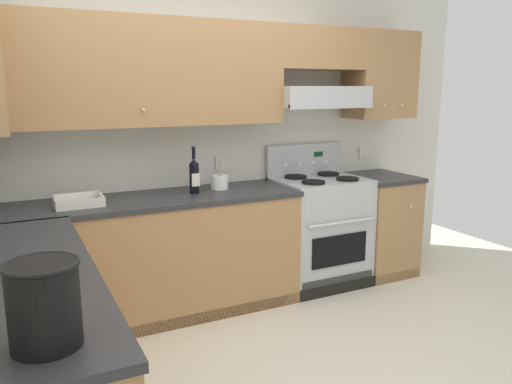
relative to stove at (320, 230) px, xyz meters
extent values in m
cube|color=silver|center=(-0.69, 0.37, 0.80)|extent=(4.68, 0.12, 2.55)
cube|color=#A87A4C|center=(-1.52, 0.13, 1.32)|extent=(2.23, 0.34, 0.76)
cube|color=#A87A4C|center=(0.70, 0.13, 1.32)|extent=(0.60, 0.34, 0.76)
cube|color=#A87A4C|center=(0.00, 0.13, 1.53)|extent=(0.80, 0.34, 0.34)
cube|color=#B7BABC|center=(0.00, 0.09, 1.14)|extent=(0.80, 0.46, 0.17)
cube|color=#B7BABC|center=(0.00, -0.13, 1.07)|extent=(0.80, 0.03, 0.04)
sphere|color=silver|center=(-1.52, -0.05, 1.06)|extent=(0.02, 0.02, 0.02)
sphere|color=silver|center=(0.60, -0.05, 1.06)|extent=(0.02, 0.02, 0.02)
sphere|color=silver|center=(0.80, -0.05, 1.06)|extent=(0.02, 0.02, 0.02)
cube|color=silver|center=(-0.81, 0.29, 0.60)|extent=(0.08, 0.01, 0.12)
cube|color=silver|center=(-0.81, 0.29, 0.62)|extent=(0.03, 0.00, 0.03)
cube|color=silver|center=(-0.81, 0.29, 0.58)|extent=(0.03, 0.00, 0.03)
cube|color=silver|center=(0.67, 0.29, 0.60)|extent=(0.08, 0.01, 0.12)
cube|color=silver|center=(0.67, 0.29, 0.62)|extent=(0.03, 0.00, 0.03)
cube|color=silver|center=(0.67, 0.29, 0.58)|extent=(0.03, 0.00, 0.03)
cube|color=#A87A4C|center=(-1.53, -0.01, -0.04)|extent=(2.30, 0.61, 0.87)
cube|color=#2D2D30|center=(-1.53, -0.01, 0.41)|extent=(2.32, 0.63, 0.04)
cube|color=#A87A4C|center=(0.64, -0.01, -0.04)|extent=(0.51, 0.61, 0.87)
cube|color=#2D2D30|center=(0.64, -0.01, 0.41)|extent=(0.54, 0.63, 0.04)
cube|color=black|center=(-0.89, -0.28, -0.43)|extent=(3.54, 0.06, 0.09)
sphere|color=silver|center=(-1.99, -0.33, 0.20)|extent=(0.03, 0.03, 0.03)
sphere|color=silver|center=(0.72, -0.33, 0.20)|extent=(0.03, 0.03, 0.03)
cube|color=#A87A4C|center=(-2.40, -1.26, -0.04)|extent=(0.61, 1.89, 0.87)
cube|color=#2D2D30|center=(-2.40, -1.26, 0.41)|extent=(0.63, 1.91, 0.04)
cube|color=#B7BABC|center=(0.00, 0.00, -0.02)|extent=(0.76, 0.58, 0.91)
cube|color=black|center=(0.00, -0.30, -0.10)|extent=(0.53, 0.01, 0.26)
cylinder|color=silver|center=(0.00, -0.32, 0.14)|extent=(0.65, 0.02, 0.02)
cube|color=#333333|center=(0.00, -0.30, -0.38)|extent=(0.70, 0.01, 0.11)
cube|color=#B7BABC|center=(0.00, 0.00, 0.44)|extent=(0.76, 0.58, 0.02)
cube|color=#B7BABC|center=(0.00, 0.27, 0.58)|extent=(0.76, 0.04, 0.29)
cube|color=#053F0C|center=(0.13, 0.25, 0.63)|extent=(0.09, 0.01, 0.04)
cylinder|color=black|center=(-0.17, -0.14, 0.46)|extent=(0.19, 0.19, 0.02)
cylinder|color=black|center=(-0.17, -0.14, 0.45)|extent=(0.07, 0.07, 0.01)
cylinder|color=black|center=(0.17, -0.14, 0.46)|extent=(0.19, 0.19, 0.02)
cylinder|color=black|center=(0.17, -0.14, 0.45)|extent=(0.07, 0.07, 0.01)
cylinder|color=black|center=(-0.17, 0.14, 0.46)|extent=(0.19, 0.19, 0.02)
cylinder|color=black|center=(-0.17, 0.14, 0.45)|extent=(0.07, 0.07, 0.01)
cylinder|color=black|center=(0.17, 0.14, 0.46)|extent=(0.19, 0.19, 0.02)
cylinder|color=black|center=(0.17, 0.14, 0.45)|extent=(0.07, 0.07, 0.01)
cylinder|color=white|center=(-0.21, 0.25, 0.55)|extent=(0.04, 0.02, 0.04)
cylinder|color=white|center=(-0.07, 0.25, 0.55)|extent=(0.04, 0.02, 0.04)
cylinder|color=white|center=(0.07, 0.25, 0.55)|extent=(0.04, 0.02, 0.04)
cylinder|color=white|center=(0.21, 0.25, 0.55)|extent=(0.04, 0.02, 0.04)
cylinder|color=black|center=(-1.14, 0.01, 0.54)|extent=(0.07, 0.07, 0.22)
cone|color=black|center=(-1.14, 0.01, 0.67)|extent=(0.07, 0.07, 0.04)
cylinder|color=black|center=(-1.14, 0.01, 0.74)|extent=(0.03, 0.03, 0.09)
cylinder|color=black|center=(-1.14, 0.01, 0.78)|extent=(0.03, 0.03, 0.02)
cube|color=silver|center=(-1.14, -0.03, 0.54)|extent=(0.06, 0.00, 0.10)
cube|color=white|center=(-1.98, -0.03, 0.44)|extent=(0.25, 0.21, 0.02)
cube|color=white|center=(-1.98, -0.15, 0.46)|extent=(0.31, 0.01, 0.07)
cube|color=white|center=(-1.98, 0.10, 0.46)|extent=(0.31, 0.01, 0.07)
cube|color=white|center=(-2.13, -0.03, 0.46)|extent=(0.01, 0.23, 0.07)
cube|color=white|center=(-1.83, -0.03, 0.46)|extent=(0.01, 0.23, 0.07)
cylinder|color=black|center=(-2.33, -1.98, 0.57)|extent=(0.21, 0.21, 0.27)
torus|color=black|center=(-2.33, -1.98, 0.70)|extent=(0.23, 0.23, 0.01)
cylinder|color=white|center=(-0.91, 0.07, 0.49)|extent=(0.14, 0.14, 0.11)
cylinder|color=#9E7A51|center=(-0.91, 0.07, 0.54)|extent=(0.04, 0.04, 0.01)
camera|label=1|loc=(-2.40, -3.56, 1.22)|focal=35.56mm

